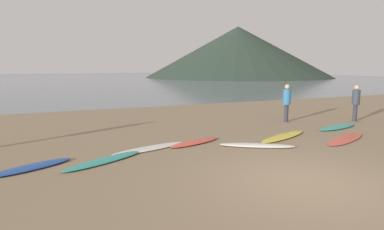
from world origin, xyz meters
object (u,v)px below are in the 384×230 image
object	(u,v)px
surfboard_0	(31,167)
surfboard_6	(346,139)
surfboard_5	(283,136)
person_2	(356,100)
surfboard_7	(338,127)
surfboard_2	(149,148)
person_0	(287,100)
surfboard_4	(257,145)
surfboard_3	(195,142)
surfboard_1	(105,160)

from	to	relation	value
surfboard_0	surfboard_6	bearing A→B (deg)	-31.33
surfboard_5	person_2	xyz separation A→B (m)	(5.12, 1.35, 0.91)
surfboard_7	person_2	world-z (taller)	person_2
surfboard_0	surfboard_7	xyz separation A→B (m)	(10.89, 0.72, 0.00)
surfboard_2	person_0	world-z (taller)	person_0
surfboard_6	person_0	distance (m)	3.79
surfboard_4	person_0	bearing A→B (deg)	71.66
surfboard_2	surfboard_6	world-z (taller)	surfboard_6
surfboard_0	person_2	xyz separation A→B (m)	(12.89, 1.58, 0.91)
surfboard_0	surfboard_3	bearing A→B (deg)	-17.30
surfboard_4	surfboard_5	xyz separation A→B (m)	(1.59, 0.69, -0.00)
surfboard_1	surfboard_2	bearing A→B (deg)	0.30
surfboard_3	surfboard_4	xyz separation A→B (m)	(1.53, -1.17, 0.00)
person_0	surfboard_3	bearing A→B (deg)	-173.36
surfboard_0	surfboard_6	distance (m)	9.51
surfboard_3	surfboard_5	xyz separation A→B (m)	(3.12, -0.48, -0.00)
surfboard_6	person_0	bearing A→B (deg)	59.41
surfboard_3	surfboard_6	bearing A→B (deg)	-37.54
surfboard_1	surfboard_2	distance (m)	1.60
surfboard_6	surfboard_0	bearing A→B (deg)	152.69
surfboard_2	surfboard_4	world-z (taller)	surfboard_4
surfboard_1	surfboard_4	xyz separation A→B (m)	(4.48, -0.32, 0.01)
surfboard_4	surfboard_7	size ratio (longest dim) A/B	0.98
surfboard_1	surfboard_6	distance (m)	7.80
surfboard_0	surfboard_4	distance (m)	6.20
surfboard_5	surfboard_0	bearing A→B (deg)	160.06
surfboard_7	person_0	distance (m)	2.39
surfboard_1	surfboard_2	size ratio (longest dim) A/B	0.98
surfboard_3	surfboard_7	world-z (taller)	surfboard_7
surfboard_3	person_2	distance (m)	8.34
surfboard_1	person_0	distance (m)	8.85
surfboard_3	person_0	bearing A→B (deg)	1.51
surfboard_4	surfboard_1	bearing A→B (deg)	-152.31
surfboard_1	surfboard_6	size ratio (longest dim) A/B	0.91
surfboard_0	person_2	world-z (taller)	person_2
person_2	person_0	bearing A→B (deg)	-132.06
surfboard_1	surfboard_3	xyz separation A→B (m)	(2.95, 0.85, 0.00)
surfboard_4	person_2	size ratio (longest dim) A/B	1.42
surfboard_5	person_0	world-z (taller)	person_0
surfboard_7	person_2	distance (m)	2.36
surfboard_1	surfboard_4	world-z (taller)	surfboard_4
surfboard_7	surfboard_0	bearing A→B (deg)	171.13
surfboard_3	person_2	xyz separation A→B (m)	(8.24, 0.87, 0.90)
surfboard_1	surfboard_2	world-z (taller)	surfboard_1
surfboard_1	surfboard_7	world-z (taller)	surfboard_7
surfboard_2	surfboard_6	xyz separation A→B (m)	(6.35, -1.49, 0.00)
surfboard_3	surfboard_7	distance (m)	6.24
surfboard_3	surfboard_0	bearing A→B (deg)	169.47
surfboard_4	surfboard_7	distance (m)	4.86
surfboard_7	person_2	bearing A→B (deg)	10.56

